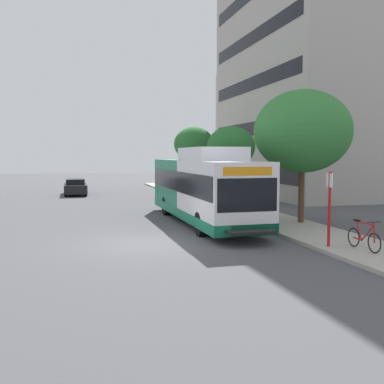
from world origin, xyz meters
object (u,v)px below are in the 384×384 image
transit_bus (203,188)px  street_tree_near_stop (302,131)px  street_tree_mid_block (231,147)px  street_tree_far_block (194,144)px  bicycle_parked (364,237)px  bus_stop_sign_pole (329,203)px  parked_car_far_lane (75,187)px

transit_bus → street_tree_near_stop: (4.27, -1.92, 2.70)m
street_tree_mid_block → street_tree_far_block: street_tree_far_block is taller
bicycle_parked → street_tree_mid_block: street_tree_mid_block is taller
bus_stop_sign_pole → street_tree_far_block: street_tree_far_block is taller
parked_car_far_lane → transit_bus: bearing=-71.8°
transit_bus → street_tree_mid_block: 8.72m
bus_stop_sign_pole → bicycle_parked: 1.58m
transit_bus → parked_car_far_lane: 18.62m
bicycle_parked → street_tree_near_stop: (1.07, 6.19, 3.84)m
bicycle_parked → bus_stop_sign_pole: bearing=135.8°
bicycle_parked → street_tree_near_stop: street_tree_near_stop is taller
transit_bus → bus_stop_sign_pole: 7.68m
bicycle_parked → street_tree_far_block: size_ratio=0.31×
bus_stop_sign_pole → parked_car_far_lane: bearing=108.2°
bus_stop_sign_pole → street_tree_near_stop: size_ratio=0.42×
street_tree_near_stop → street_tree_far_block: bearing=90.3°
transit_bus → bicycle_parked: (3.21, -8.11, -1.14)m
street_tree_near_stop → street_tree_far_block: street_tree_near_stop is taller
bus_stop_sign_pole → parked_car_far_lane: 26.30m
bicycle_parked → street_tree_far_block: 25.15m
street_tree_far_block → bus_stop_sign_pole: bearing=-94.3°
transit_bus → street_tree_near_stop: street_tree_near_stop is taller
street_tree_far_block → bicycle_parked: bearing=-92.3°
street_tree_far_block → street_tree_near_stop: bearing=-89.7°
street_tree_near_stop → street_tree_mid_block: street_tree_near_stop is taller
street_tree_mid_block → street_tree_near_stop: bearing=-89.3°
bus_stop_sign_pole → bicycle_parked: bus_stop_sign_pole is taller
bus_stop_sign_pole → street_tree_far_block: (1.81, 24.05, 2.60)m
bus_stop_sign_pole → street_tree_near_stop: bearing=70.6°
bus_stop_sign_pole → parked_car_far_lane: (-8.19, 24.97, -0.99)m
street_tree_mid_block → bus_stop_sign_pole: bearing=-96.9°
bus_stop_sign_pole → bicycle_parked: bearing=-44.2°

